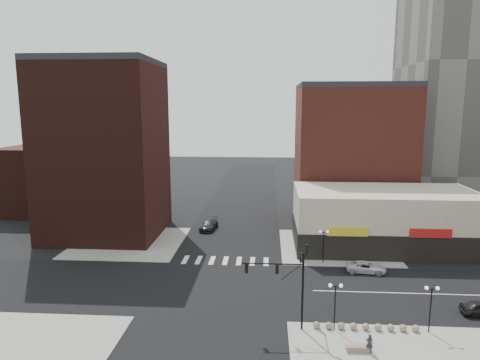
{
  "coord_description": "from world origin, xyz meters",
  "views": [
    {
      "loc": [
        5.17,
        -42.78,
        19.16
      ],
      "look_at": [
        1.99,
        4.41,
        11.0
      ],
      "focal_mm": 32.0,
      "sensor_mm": 36.0,
      "label": 1
    }
  ],
  "objects_px": {
    "traffic_signal": "(291,274)",
    "street_lamp_ne": "(324,238)",
    "street_lamp_se_b": "(431,297)",
    "white_suv": "(366,267)",
    "street_lamp_se_a": "(335,295)",
    "stone_bench": "(358,348)",
    "dark_sedan_north": "(209,225)",
    "pedestrian": "(369,344)"
  },
  "relations": [
    {
      "from": "street_lamp_ne",
      "to": "pedestrian",
      "type": "bearing_deg",
      "value": -86.51
    },
    {
      "from": "street_lamp_se_a",
      "to": "stone_bench",
      "type": "xyz_separation_m",
      "value": [
        1.38,
        -3.32,
        -2.92
      ]
    },
    {
      "from": "white_suv",
      "to": "stone_bench",
      "type": "bearing_deg",
      "value": 171.73
    },
    {
      "from": "street_lamp_se_b",
      "to": "white_suv",
      "type": "height_order",
      "value": "street_lamp_se_b"
    },
    {
      "from": "street_lamp_se_a",
      "to": "traffic_signal",
      "type": "bearing_deg",
      "value": 177.43
    },
    {
      "from": "street_lamp_ne",
      "to": "dark_sedan_north",
      "type": "bearing_deg",
      "value": 139.18
    },
    {
      "from": "dark_sedan_north",
      "to": "stone_bench",
      "type": "relative_size",
      "value": 2.62
    },
    {
      "from": "traffic_signal",
      "to": "white_suv",
      "type": "bearing_deg",
      "value": 54.72
    },
    {
      "from": "dark_sedan_north",
      "to": "pedestrian",
      "type": "height_order",
      "value": "pedestrian"
    },
    {
      "from": "street_lamp_ne",
      "to": "stone_bench",
      "type": "bearing_deg",
      "value": -88.88
    },
    {
      "from": "street_lamp_ne",
      "to": "traffic_signal",
      "type": "bearing_deg",
      "value": -106.75
    },
    {
      "from": "stone_bench",
      "to": "white_suv",
      "type": "bearing_deg",
      "value": 74.05
    },
    {
      "from": "street_lamp_se_a",
      "to": "street_lamp_ne",
      "type": "bearing_deg",
      "value": 86.42
    },
    {
      "from": "street_lamp_se_b",
      "to": "white_suv",
      "type": "distance_m",
      "value": 13.98
    },
    {
      "from": "traffic_signal",
      "to": "stone_bench",
      "type": "distance_m",
      "value": 7.73
    },
    {
      "from": "street_lamp_ne",
      "to": "white_suv",
      "type": "bearing_deg",
      "value": -27.76
    },
    {
      "from": "traffic_signal",
      "to": "dark_sedan_north",
      "type": "distance_m",
      "value": 32.11
    },
    {
      "from": "white_suv",
      "to": "dark_sedan_north",
      "type": "xyz_separation_m",
      "value": [
        -20.8,
        16.38,
        0.13
      ]
    },
    {
      "from": "pedestrian",
      "to": "stone_bench",
      "type": "distance_m",
      "value": 0.98
    },
    {
      "from": "street_lamp_ne",
      "to": "pedestrian",
      "type": "distance_m",
      "value": 19.67
    },
    {
      "from": "pedestrian",
      "to": "stone_bench",
      "type": "bearing_deg",
      "value": -7.34
    },
    {
      "from": "stone_bench",
      "to": "traffic_signal",
      "type": "bearing_deg",
      "value": 144.25
    },
    {
      "from": "traffic_signal",
      "to": "street_lamp_ne",
      "type": "height_order",
      "value": "traffic_signal"
    },
    {
      "from": "white_suv",
      "to": "pedestrian",
      "type": "height_order",
      "value": "pedestrian"
    },
    {
      "from": "street_lamp_se_b",
      "to": "street_lamp_ne",
      "type": "bearing_deg",
      "value": 113.63
    },
    {
      "from": "street_lamp_se_b",
      "to": "street_lamp_se_a",
      "type": "bearing_deg",
      "value": 180.0
    },
    {
      "from": "white_suv",
      "to": "street_lamp_se_b",
      "type": "bearing_deg",
      "value": -164.23
    },
    {
      "from": "traffic_signal",
      "to": "stone_bench",
      "type": "xyz_separation_m",
      "value": [
        5.14,
        -3.49,
        -4.59
      ]
    },
    {
      "from": "street_lamp_se_a",
      "to": "white_suv",
      "type": "height_order",
      "value": "street_lamp_se_a"
    },
    {
      "from": "street_lamp_ne",
      "to": "street_lamp_se_a",
      "type": "bearing_deg",
      "value": -93.58
    },
    {
      "from": "street_lamp_ne",
      "to": "pedestrian",
      "type": "relative_size",
      "value": 2.68
    },
    {
      "from": "dark_sedan_north",
      "to": "stone_bench",
      "type": "height_order",
      "value": "dark_sedan_north"
    },
    {
      "from": "street_lamp_se_b",
      "to": "dark_sedan_north",
      "type": "xyz_separation_m",
      "value": [
        -23.11,
        29.92,
        -2.53
      ]
    },
    {
      "from": "street_lamp_se_a",
      "to": "street_lamp_ne",
      "type": "distance_m",
      "value": 16.03
    },
    {
      "from": "white_suv",
      "to": "street_lamp_ne",
      "type": "bearing_deg",
      "value": 68.33
    },
    {
      "from": "street_lamp_se_a",
      "to": "dark_sedan_north",
      "type": "bearing_deg",
      "value": 116.8
    },
    {
      "from": "white_suv",
      "to": "pedestrian",
      "type": "xyz_separation_m",
      "value": [
        -3.5,
        -17.02,
        0.26
      ]
    },
    {
      "from": "street_lamp_ne",
      "to": "white_suv",
      "type": "distance_m",
      "value": 5.93
    },
    {
      "from": "traffic_signal",
      "to": "street_lamp_se_a",
      "type": "bearing_deg",
      "value": -2.57
    },
    {
      "from": "street_lamp_se_a",
      "to": "dark_sedan_north",
      "type": "xyz_separation_m",
      "value": [
        -15.11,
        29.92,
        -2.53
      ]
    },
    {
      "from": "street_lamp_se_a",
      "to": "stone_bench",
      "type": "bearing_deg",
      "value": -67.46
    },
    {
      "from": "street_lamp_se_a",
      "to": "white_suv",
      "type": "relative_size",
      "value": 0.91
    }
  ]
}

